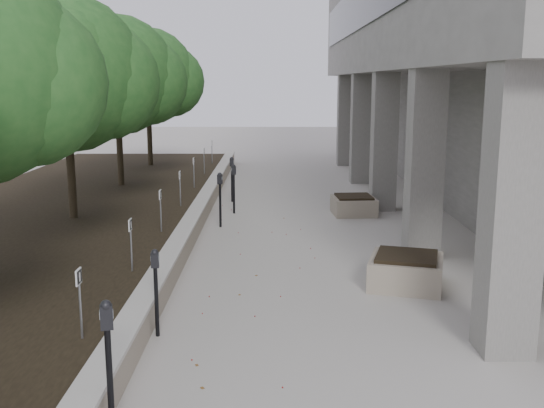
{
  "coord_description": "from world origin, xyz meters",
  "views": [
    {
      "loc": [
        0.18,
        -7.33,
        3.75
      ],
      "look_at": [
        0.15,
        6.32,
        1.07
      ],
      "focal_mm": 41.61,
      "sensor_mm": 36.0,
      "label": 1
    }
  ],
  "objects_px": {
    "parking_meter_1": "(109,369)",
    "planter_back": "(354,205)",
    "crabapple_tree_3": "(67,107)",
    "parking_meter_4": "(234,189)",
    "parking_meter_5": "(232,179)",
    "parking_meter_2": "(156,293)",
    "parking_meter_3": "(220,200)",
    "planter_front": "(406,270)",
    "crabapple_tree_4": "(117,101)",
    "crabapple_tree_5": "(148,97)"
  },
  "relations": [
    {
      "from": "parking_meter_2",
      "to": "crabapple_tree_3",
      "type": "bearing_deg",
      "value": 113.56
    },
    {
      "from": "parking_meter_1",
      "to": "parking_meter_4",
      "type": "distance_m",
      "value": 11.58
    },
    {
      "from": "parking_meter_5",
      "to": "crabapple_tree_3",
      "type": "bearing_deg",
      "value": -123.78
    },
    {
      "from": "crabapple_tree_4",
      "to": "parking_meter_3",
      "type": "relative_size",
      "value": 3.79
    },
    {
      "from": "parking_meter_3",
      "to": "parking_meter_1",
      "type": "bearing_deg",
      "value": -75.76
    },
    {
      "from": "parking_meter_2",
      "to": "parking_meter_3",
      "type": "height_order",
      "value": "parking_meter_3"
    },
    {
      "from": "parking_meter_2",
      "to": "parking_meter_4",
      "type": "xyz_separation_m",
      "value": [
        0.6,
        8.88,
        0.04
      ]
    },
    {
      "from": "crabapple_tree_3",
      "to": "planter_back",
      "type": "relative_size",
      "value": 4.65
    },
    {
      "from": "parking_meter_1",
      "to": "crabapple_tree_3",
      "type": "bearing_deg",
      "value": 93.86
    },
    {
      "from": "crabapple_tree_5",
      "to": "crabapple_tree_3",
      "type": "bearing_deg",
      "value": -90.0
    },
    {
      "from": "crabapple_tree_3",
      "to": "parking_meter_4",
      "type": "xyz_separation_m",
      "value": [
        3.85,
        2.4,
        -2.41
      ]
    },
    {
      "from": "crabapple_tree_3",
      "to": "crabapple_tree_5",
      "type": "bearing_deg",
      "value": 90.0
    },
    {
      "from": "parking_meter_1",
      "to": "parking_meter_3",
      "type": "xyz_separation_m",
      "value": [
        0.35,
        9.85,
        -0.05
      ]
    },
    {
      "from": "parking_meter_5",
      "to": "crabapple_tree_4",
      "type": "bearing_deg",
      "value": 174.86
    },
    {
      "from": "parking_meter_2",
      "to": "parking_meter_5",
      "type": "relative_size",
      "value": 0.94
    },
    {
      "from": "crabapple_tree_5",
      "to": "parking_meter_3",
      "type": "xyz_separation_m",
      "value": [
        3.6,
        -9.31,
        -2.4
      ]
    },
    {
      "from": "crabapple_tree_4",
      "to": "planter_front",
      "type": "relative_size",
      "value": 4.18
    },
    {
      "from": "parking_meter_1",
      "to": "parking_meter_4",
      "type": "bearing_deg",
      "value": 71.36
    },
    {
      "from": "parking_meter_4",
      "to": "planter_back",
      "type": "distance_m",
      "value": 3.45
    },
    {
      "from": "parking_meter_5",
      "to": "planter_front",
      "type": "bearing_deg",
      "value": -57.86
    },
    {
      "from": "planter_front",
      "to": "planter_back",
      "type": "relative_size",
      "value": 1.11
    },
    {
      "from": "parking_meter_4",
      "to": "crabapple_tree_5",
      "type": "bearing_deg",
      "value": 96.75
    },
    {
      "from": "crabapple_tree_3",
      "to": "planter_back",
      "type": "distance_m",
      "value": 8.13
    },
    {
      "from": "crabapple_tree_5",
      "to": "planter_back",
      "type": "height_order",
      "value": "crabapple_tree_5"
    },
    {
      "from": "crabapple_tree_4",
      "to": "crabapple_tree_3",
      "type": "bearing_deg",
      "value": -90.0
    },
    {
      "from": "crabapple_tree_3",
      "to": "parking_meter_3",
      "type": "height_order",
      "value": "crabapple_tree_3"
    },
    {
      "from": "crabapple_tree_3",
      "to": "parking_meter_1",
      "type": "xyz_separation_m",
      "value": [
        3.25,
        -9.16,
        -2.35
      ]
    },
    {
      "from": "planter_front",
      "to": "planter_back",
      "type": "bearing_deg",
      "value": 91.51
    },
    {
      "from": "parking_meter_1",
      "to": "parking_meter_3",
      "type": "bearing_deg",
      "value": 72.29
    },
    {
      "from": "crabapple_tree_4",
      "to": "parking_meter_5",
      "type": "distance_m",
      "value": 4.48
    },
    {
      "from": "planter_back",
      "to": "parking_meter_4",
      "type": "bearing_deg",
      "value": 177.79
    },
    {
      "from": "planter_front",
      "to": "parking_meter_1",
      "type": "bearing_deg",
      "value": -129.8
    },
    {
      "from": "parking_meter_1",
      "to": "parking_meter_5",
      "type": "relative_size",
      "value": 1.07
    },
    {
      "from": "parking_meter_4",
      "to": "parking_meter_2",
      "type": "bearing_deg",
      "value": -113.98
    },
    {
      "from": "crabapple_tree_4",
      "to": "parking_meter_4",
      "type": "relative_size",
      "value": 3.83
    },
    {
      "from": "planter_front",
      "to": "crabapple_tree_4",
      "type": "bearing_deg",
      "value": 129.18
    },
    {
      "from": "parking_meter_1",
      "to": "planter_back",
      "type": "bearing_deg",
      "value": 54.94
    },
    {
      "from": "parking_meter_4",
      "to": "planter_front",
      "type": "relative_size",
      "value": 1.09
    },
    {
      "from": "parking_meter_1",
      "to": "planter_front",
      "type": "xyz_separation_m",
      "value": [
        4.19,
        5.03,
        -0.46
      ]
    },
    {
      "from": "planter_front",
      "to": "parking_meter_5",
      "type": "bearing_deg",
      "value": 114.4
    },
    {
      "from": "parking_meter_1",
      "to": "parking_meter_5",
      "type": "xyz_separation_m",
      "value": [
        0.43,
        13.32,
        -0.05
      ]
    },
    {
      "from": "planter_back",
      "to": "crabapple_tree_5",
      "type": "bearing_deg",
      "value": 133.26
    },
    {
      "from": "parking_meter_3",
      "to": "planter_front",
      "type": "xyz_separation_m",
      "value": [
        3.84,
        -4.82,
        -0.41
      ]
    },
    {
      "from": "parking_meter_3",
      "to": "parking_meter_5",
      "type": "relative_size",
      "value": 1.01
    },
    {
      "from": "crabapple_tree_3",
      "to": "planter_front",
      "type": "bearing_deg",
      "value": -29.03
    },
    {
      "from": "parking_meter_5",
      "to": "planter_front",
      "type": "distance_m",
      "value": 9.11
    },
    {
      "from": "crabapple_tree_3",
      "to": "parking_meter_1",
      "type": "bearing_deg",
      "value": -70.46
    },
    {
      "from": "crabapple_tree_3",
      "to": "planter_back",
      "type": "xyz_separation_m",
      "value": [
        7.27,
        2.27,
        -2.85
      ]
    },
    {
      "from": "parking_meter_2",
      "to": "planter_back",
      "type": "distance_m",
      "value": 9.63
    },
    {
      "from": "parking_meter_4",
      "to": "planter_front",
      "type": "bearing_deg",
      "value": -81.32
    }
  ]
}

